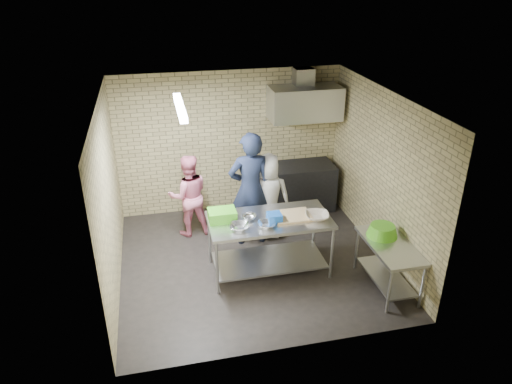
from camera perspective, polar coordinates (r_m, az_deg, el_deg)
floor at (r=7.87m, az=-0.39°, el=-8.25°), size 4.20×4.20×0.00m
ceiling at (r=6.74m, az=-0.46°, el=11.12°), size 4.20×4.20×0.00m
back_wall at (r=9.02m, az=-3.16°, el=5.97°), size 4.20×0.06×2.70m
front_wall at (r=5.51m, az=4.07°, el=-8.01°), size 4.20×0.06×2.70m
left_wall at (r=7.10m, az=-17.22°, el=-0.95°), size 0.06×4.00×2.70m
right_wall at (r=7.88m, az=14.68°, el=2.09°), size 0.06×4.00×2.70m
prep_table at (r=7.42m, az=1.58°, el=-6.34°), size 1.85×0.93×0.93m
side_counter at (r=7.36m, az=15.49°, el=-8.50°), size 0.60×1.20×0.75m
stove at (r=9.35m, az=5.52°, el=0.67°), size 1.20×0.70×0.90m
range_hood at (r=8.82m, az=5.88°, el=10.54°), size 1.30×0.60×0.60m
hood_duct at (r=8.86m, az=5.71°, el=13.60°), size 0.35×0.30×0.30m
wall_shelf at (r=9.14m, az=7.27°, el=9.84°), size 0.80×0.20×0.04m
fluorescent_fixture at (r=6.62m, az=-9.08°, el=10.00°), size 0.10×1.25×0.08m
green_crate at (r=7.12m, az=-4.08°, el=-2.78°), size 0.41×0.31×0.16m
blue_tub at (r=7.07m, az=2.22°, el=-3.08°), size 0.21×0.21×0.13m
cutting_board at (r=7.24m, az=4.35°, el=-2.88°), size 0.57×0.43×0.03m
mixing_bowl_a at (r=6.90m, az=-2.01°, el=-4.19°), size 0.34×0.34×0.07m
mixing_bowl_b at (r=7.15m, az=-0.81°, el=-3.04°), size 0.26×0.26×0.07m
mixing_bowl_c at (r=6.96m, az=1.27°, el=-3.93°), size 0.32×0.32×0.07m
ceramic_bowl at (r=7.22m, az=7.32°, el=-2.86°), size 0.42×0.42×0.09m
green_basin at (r=7.30m, az=14.89°, el=-4.47°), size 0.46×0.46×0.17m
bottle_red at (r=9.03m, az=5.79°, el=10.44°), size 0.07×0.07×0.18m
bottle_green at (r=9.17m, az=8.20°, el=10.45°), size 0.06×0.06×0.15m
man_navy at (r=7.92m, az=-0.72°, el=0.32°), size 0.74×0.49×1.99m
woman_pink at (r=8.37m, az=-8.07°, el=-0.41°), size 0.76×0.62×1.49m
woman_white at (r=8.19m, az=1.47°, el=-0.55°), size 0.86×0.68×1.54m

